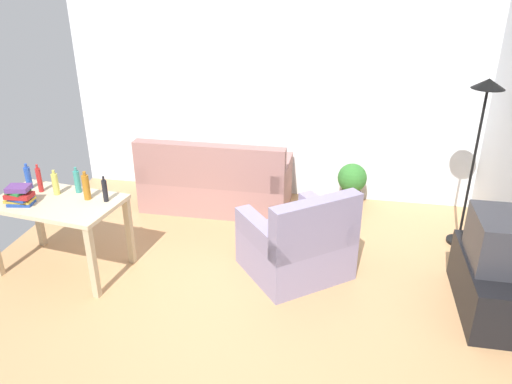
{
  "coord_description": "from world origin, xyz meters",
  "views": [
    {
      "loc": [
        0.92,
        -3.93,
        2.82
      ],
      "look_at": [
        0.1,
        0.5,
        0.75
      ],
      "focal_mm": 35.14,
      "sensor_mm": 36.0,
      "label": 1
    }
  ],
  "objects_px": {
    "bottle_blue": "(28,177)",
    "book_stack": "(19,195)",
    "tv": "(497,240)",
    "couch": "(216,184)",
    "bottle_tall": "(77,181)",
    "armchair": "(298,245)",
    "potted_plant": "(352,182)",
    "bottle_dark": "(105,190)",
    "desk": "(58,211)",
    "bottle_squat": "(55,184)",
    "torchiere_lamp": "(482,118)",
    "bottle_red": "(39,180)",
    "bottle_amber": "(86,187)",
    "tv_stand": "(487,285)"
  },
  "relations": [
    {
      "from": "bottle_blue",
      "to": "book_stack",
      "type": "relative_size",
      "value": 0.96
    },
    {
      "from": "tv",
      "to": "couch",
      "type": "bearing_deg",
      "value": 61.46
    },
    {
      "from": "tv",
      "to": "bottle_tall",
      "type": "height_order",
      "value": "bottle_tall"
    },
    {
      "from": "armchair",
      "to": "bottle_blue",
      "type": "distance_m",
      "value": 2.76
    },
    {
      "from": "potted_plant",
      "to": "tv",
      "type": "bearing_deg",
      "value": -57.34
    },
    {
      "from": "armchair",
      "to": "bottle_dark",
      "type": "relative_size",
      "value": 4.81
    },
    {
      "from": "desk",
      "to": "book_stack",
      "type": "xyz_separation_m",
      "value": [
        -0.27,
        -0.14,
        0.2
      ]
    },
    {
      "from": "bottle_blue",
      "to": "couch",
      "type": "bearing_deg",
      "value": 43.02
    },
    {
      "from": "couch",
      "to": "bottle_squat",
      "type": "distance_m",
      "value": 2.0
    },
    {
      "from": "desk",
      "to": "potted_plant",
      "type": "xyz_separation_m",
      "value": [
        2.79,
        1.96,
        -0.32
      ]
    },
    {
      "from": "torchiere_lamp",
      "to": "book_stack",
      "type": "height_order",
      "value": "torchiere_lamp"
    },
    {
      "from": "potted_plant",
      "to": "bottle_red",
      "type": "distance_m",
      "value": 3.57
    },
    {
      "from": "bottle_squat",
      "to": "armchair",
      "type": "bearing_deg",
      "value": 5.02
    },
    {
      "from": "tv",
      "to": "book_stack",
      "type": "distance_m",
      "value": 4.27
    },
    {
      "from": "torchiere_lamp",
      "to": "desk",
      "type": "distance_m",
      "value": 4.25
    },
    {
      "from": "desk",
      "to": "bottle_amber",
      "type": "bearing_deg",
      "value": 25.14
    },
    {
      "from": "bottle_squat",
      "to": "book_stack",
      "type": "xyz_separation_m",
      "value": [
        -0.21,
        -0.27,
        -0.02
      ]
    },
    {
      "from": "bottle_blue",
      "to": "bottle_red",
      "type": "bearing_deg",
      "value": -18.83
    },
    {
      "from": "bottle_blue",
      "to": "bottle_tall",
      "type": "xyz_separation_m",
      "value": [
        0.53,
        -0.0,
        0.0
      ]
    },
    {
      "from": "torchiere_lamp",
      "to": "bottle_blue",
      "type": "bearing_deg",
      "value": -166.53
    },
    {
      "from": "desk",
      "to": "bottle_red",
      "type": "bearing_deg",
      "value": 154.82
    },
    {
      "from": "book_stack",
      "to": "couch",
      "type": "bearing_deg",
      "value": 52.02
    },
    {
      "from": "armchair",
      "to": "book_stack",
      "type": "relative_size",
      "value": 4.48
    },
    {
      "from": "couch",
      "to": "torchiere_lamp",
      "type": "relative_size",
      "value": 0.99
    },
    {
      "from": "couch",
      "to": "bottle_tall",
      "type": "xyz_separation_m",
      "value": [
        -1.0,
        -1.43,
        0.57
      ]
    },
    {
      "from": "armchair",
      "to": "book_stack",
      "type": "height_order",
      "value": "book_stack"
    },
    {
      "from": "tv_stand",
      "to": "desk",
      "type": "xyz_separation_m",
      "value": [
        -3.98,
        -0.09,
        0.41
      ]
    },
    {
      "from": "tv",
      "to": "armchair",
      "type": "relative_size",
      "value": 0.49
    },
    {
      "from": "bottle_red",
      "to": "book_stack",
      "type": "xyz_separation_m",
      "value": [
        -0.02,
        -0.3,
        -0.03
      ]
    },
    {
      "from": "tv",
      "to": "book_stack",
      "type": "height_order",
      "value": "book_stack"
    },
    {
      "from": "bottle_amber",
      "to": "bottle_red",
      "type": "bearing_deg",
      "value": 171.88
    },
    {
      "from": "bottle_amber",
      "to": "potted_plant",
      "type": "bearing_deg",
      "value": 36.77
    },
    {
      "from": "bottle_red",
      "to": "bottle_blue",
      "type": "bearing_deg",
      "value": 161.17
    },
    {
      "from": "armchair",
      "to": "book_stack",
      "type": "bearing_deg",
      "value": -27.44
    },
    {
      "from": "tv_stand",
      "to": "torchiere_lamp",
      "type": "xyz_separation_m",
      "value": [
        0.0,
        1.18,
        1.17
      ]
    },
    {
      "from": "desk",
      "to": "bottle_blue",
      "type": "distance_m",
      "value": 0.52
    },
    {
      "from": "bottle_blue",
      "to": "bottle_red",
      "type": "xyz_separation_m",
      "value": [
        0.16,
        -0.05,
        0.01
      ]
    },
    {
      "from": "bottle_dark",
      "to": "bottle_amber",
      "type": "bearing_deg",
      "value": 176.26
    },
    {
      "from": "bottle_squat",
      "to": "bottle_dark",
      "type": "distance_m",
      "value": 0.55
    },
    {
      "from": "bottle_blue",
      "to": "book_stack",
      "type": "height_order",
      "value": "bottle_blue"
    },
    {
      "from": "bottle_amber",
      "to": "book_stack",
      "type": "height_order",
      "value": "bottle_amber"
    },
    {
      "from": "bottle_blue",
      "to": "desk",
      "type": "bearing_deg",
      "value": -28.03
    },
    {
      "from": "desk",
      "to": "bottle_tall",
      "type": "bearing_deg",
      "value": 68.81
    },
    {
      "from": "torchiere_lamp",
      "to": "bottle_tall",
      "type": "distance_m",
      "value": 4.04
    },
    {
      "from": "couch",
      "to": "tv",
      "type": "bearing_deg",
      "value": 151.46
    },
    {
      "from": "tv",
      "to": "armchair",
      "type": "xyz_separation_m",
      "value": [
        -1.7,
        0.25,
        -0.38
      ]
    },
    {
      "from": "bottle_red",
      "to": "bottle_amber",
      "type": "relative_size",
      "value": 1.01
    },
    {
      "from": "torchiere_lamp",
      "to": "book_stack",
      "type": "bearing_deg",
      "value": -161.68
    },
    {
      "from": "tv",
      "to": "bottle_red",
      "type": "height_order",
      "value": "bottle_red"
    },
    {
      "from": "armchair",
      "to": "bottle_red",
      "type": "xyz_separation_m",
      "value": [
        -2.54,
        -0.18,
        0.57
      ]
    }
  ]
}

